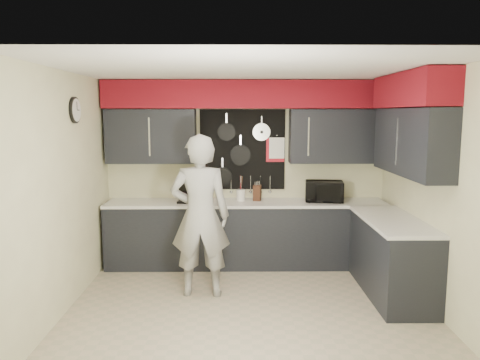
{
  "coord_description": "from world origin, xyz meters",
  "views": [
    {
      "loc": [
        -0.15,
        -4.98,
        2.14
      ],
      "look_at": [
        -0.1,
        0.5,
        1.36
      ],
      "focal_mm": 35.0,
      "sensor_mm": 36.0,
      "label": 1
    }
  ],
  "objects_px": {
    "knife_block": "(257,193)",
    "utensil_crock": "(241,195)",
    "coffee_maker": "(185,191)",
    "person": "(200,216)",
    "microwave": "(324,191)"
  },
  "relations": [
    {
      "from": "microwave",
      "to": "utensil_crock",
      "type": "bearing_deg",
      "value": -176.89
    },
    {
      "from": "microwave",
      "to": "knife_block",
      "type": "relative_size",
      "value": 2.34
    },
    {
      "from": "person",
      "to": "knife_block",
      "type": "bearing_deg",
      "value": -121.04
    },
    {
      "from": "coffee_maker",
      "to": "knife_block",
      "type": "bearing_deg",
      "value": 14.11
    },
    {
      "from": "knife_block",
      "to": "person",
      "type": "relative_size",
      "value": 0.12
    },
    {
      "from": "knife_block",
      "to": "utensil_crock",
      "type": "relative_size",
      "value": 1.39
    },
    {
      "from": "microwave",
      "to": "coffee_maker",
      "type": "relative_size",
      "value": 1.64
    },
    {
      "from": "utensil_crock",
      "to": "coffee_maker",
      "type": "relative_size",
      "value": 0.51
    },
    {
      "from": "utensil_crock",
      "to": "coffee_maker",
      "type": "bearing_deg",
      "value": -171.13
    },
    {
      "from": "microwave",
      "to": "utensil_crock",
      "type": "xyz_separation_m",
      "value": [
        -1.16,
        0.08,
        -0.06
      ]
    },
    {
      "from": "microwave",
      "to": "person",
      "type": "xyz_separation_m",
      "value": [
        -1.65,
        -1.08,
        -0.11
      ]
    },
    {
      "from": "microwave",
      "to": "person",
      "type": "bearing_deg",
      "value": -139.84
    },
    {
      "from": "utensil_crock",
      "to": "person",
      "type": "distance_m",
      "value": 1.26
    },
    {
      "from": "knife_block",
      "to": "utensil_crock",
      "type": "bearing_deg",
      "value": -167.75
    },
    {
      "from": "person",
      "to": "coffee_maker",
      "type": "bearing_deg",
      "value": -73.43
    }
  ]
}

